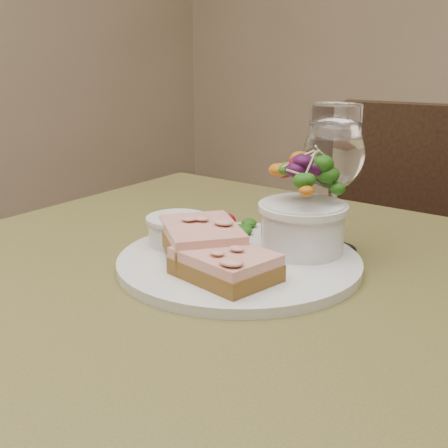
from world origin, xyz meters
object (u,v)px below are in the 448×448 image
Objects in this scene: cafe_table at (218,351)px; ramekin at (178,229)px; dinner_plate at (239,262)px; sandwich_back at (202,238)px; sandwich_front at (225,264)px; wine_glass at (334,158)px; salad_bowl at (303,205)px; chair_far at (440,368)px.

ramekin is at bearing 161.15° from cafe_table.
ramekin is at bearing -177.87° from dinner_plate.
cafe_table is 5.52× the size of sandwich_back.
sandwich_front is (0.03, -0.03, 0.13)m from cafe_table.
wine_glass is at bearing 37.72° from ramekin.
wine_glass is (0.01, 0.05, 0.05)m from salad_bowl.
dinner_plate is at bearing 74.53° from chair_far.
salad_bowl reaches higher than sandwich_back.
ramekin is at bearing -162.04° from sandwich_back.
sandwich_back is at bearing 160.09° from sandwich_front.
sandwich_front is 1.62× the size of ramekin.
salad_bowl is (0.05, 0.07, 0.07)m from dinner_plate.
salad_bowl is (0.09, 0.09, 0.04)m from sandwich_back.
ramekin is (-0.15, -0.73, 0.49)m from chair_far.
dinner_plate is (-0.05, -0.72, 0.46)m from chair_far.
sandwich_front reaches higher than dinner_plate.
chair_far reaches higher than dinner_plate.
salad_bowl reaches higher than cafe_table.
chair_far is 0.90m from sandwich_back.
chair_far reaches higher than cafe_table.
dinner_plate is 0.05m from sandwich_back.
cafe_table is at bearing -18.85° from ramekin.
sandwich_back is 1.14× the size of salad_bowl.
cafe_table is at bearing -101.48° from dinner_plate.
sandwich_back is at bearing -133.21° from salad_bowl.
salad_bowl is at bearing -104.36° from wine_glass.
sandwich_back is (-0.06, 0.04, 0.01)m from sandwich_front.
sandwich_front is at bearing -25.89° from ramekin.
wine_glass reaches higher than sandwich_back.
chair_far is 0.86m from dinner_plate.
cafe_table is at bearing 23.24° from sandwich_back.
cafe_table is 0.28m from wine_glass.
dinner_plate is at bearing 2.13° from ramekin.
ramekin is at bearing 164.46° from sandwich_front.
salad_bowl is at bearing 61.22° from cafe_table.
chair_far is at bearing 85.64° from cafe_table.
dinner_plate is 2.44× the size of sandwich_front.
chair_far is at bearing 90.93° from wine_glass.
ramekin reaches higher than cafe_table.
sandwich_front is (0.02, -0.06, 0.02)m from dinner_plate.
ramekin is 0.16m from salad_bowl.
wine_glass is (0.06, 0.12, 0.12)m from dinner_plate.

